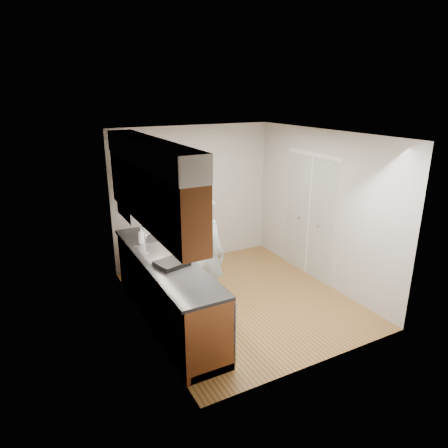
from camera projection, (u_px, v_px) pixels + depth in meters
name	position (u px, v px, depth m)	size (l,w,h in m)	color
floor	(241.00, 299.00, 6.16)	(3.50, 3.50, 0.00)	#A1753D
ceiling	(244.00, 134.00, 5.38)	(3.50, 3.50, 0.00)	white
wall_left	(141.00, 239.00, 5.10)	(0.02, 3.50, 2.50)	#BBB7AF
wall_right	(322.00, 209.00, 6.44)	(0.02, 3.50, 2.50)	#BBB7AF
wall_back	(194.00, 196.00, 7.24)	(3.00, 0.02, 2.50)	#BBB7AF
counter	(166.00, 287.00, 5.48)	(0.64, 2.80, 1.30)	brown
upper_cabinets	(150.00, 184.00, 4.99)	(0.47, 2.80, 1.21)	brown
closet_door	(309.00, 217.00, 6.75)	(0.02, 1.22, 2.05)	silver
floor_mat	(206.00, 305.00, 5.98)	(0.55, 0.94, 0.02)	#5F5F61
person	(205.00, 244.00, 5.68)	(0.68, 0.45, 1.92)	#A6C0CA
soap_bottle_a	(141.00, 235.00, 5.76)	(0.10, 0.10, 0.26)	silver
soap_bottle_b	(144.00, 231.00, 6.02)	(0.09, 0.09, 0.20)	silver
soap_bottle_c	(146.00, 228.00, 6.18)	(0.15, 0.15, 0.19)	silver
dish_rack	(172.00, 263.00, 5.07)	(0.38, 0.32, 0.06)	black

